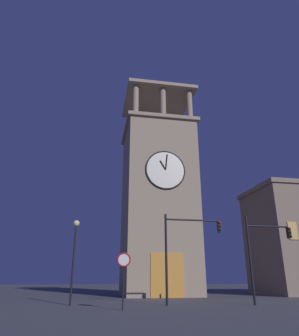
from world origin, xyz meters
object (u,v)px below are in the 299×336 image
at_px(clocktower, 158,202).
at_px(traffic_signal_mid, 185,242).
at_px(traffic_signal_near, 263,246).
at_px(no_horn_sign, 124,264).
at_px(street_lamp, 75,245).

bearing_deg(clocktower, traffic_signal_mid, 86.37).
distance_m(traffic_signal_near, traffic_signal_mid, 5.51).
distance_m(clocktower, no_horn_sign, 18.33).
bearing_deg(street_lamp, traffic_signal_near, 171.21).
distance_m(clocktower, street_lamp, 15.47).
height_order(clocktower, traffic_signal_mid, clocktower).
height_order(clocktower, street_lamp, clocktower).
distance_m(clocktower, traffic_signal_near, 15.60).
bearing_deg(no_horn_sign, traffic_signal_mid, -146.23).
relative_size(street_lamp, no_horn_sign, 1.83).
bearing_deg(no_horn_sign, traffic_signal_near, -166.99).
xyz_separation_m(clocktower, no_horn_sign, (5.27, 15.82, -7.60)).
bearing_deg(clocktower, traffic_signal_near, 108.94).
distance_m(street_lamp, no_horn_sign, 5.43).
height_order(traffic_signal_near, traffic_signal_mid, traffic_signal_mid).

